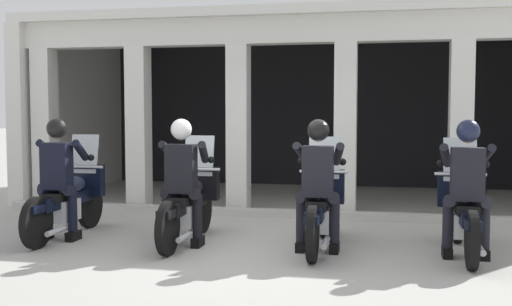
{
  "coord_description": "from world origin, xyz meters",
  "views": [
    {
      "loc": [
        1.63,
        -7.52,
        1.7
      ],
      "look_at": [
        0.0,
        0.28,
        1.14
      ],
      "focal_mm": 43.9,
      "sensor_mm": 36.0,
      "label": 1
    }
  ],
  "objects_px": {
    "motorcycle_center_left": "(189,203)",
    "police_officer_center_right": "(318,174)",
    "police_officer_far_right": "(467,177)",
    "motorcycle_center_right": "(320,207)",
    "motorcycle_far_right": "(463,211)",
    "motorcycle_far_left": "(70,199)",
    "police_officer_center_left": "(182,171)",
    "police_officer_far_left": "(58,168)"
  },
  "relations": [
    {
      "from": "motorcycle_center_left",
      "to": "police_officer_center_right",
      "type": "xyz_separation_m",
      "value": [
        1.69,
        -0.27,
        0.44
      ]
    },
    {
      "from": "police_officer_far_right",
      "to": "motorcycle_center_right",
      "type": "bearing_deg",
      "value": 177.59
    },
    {
      "from": "motorcycle_far_right",
      "to": "motorcycle_center_right",
      "type": "bearing_deg",
      "value": -172.83
    },
    {
      "from": "police_officer_center_right",
      "to": "motorcycle_far_right",
      "type": "height_order",
      "value": "police_officer_center_right"
    },
    {
      "from": "motorcycle_far_left",
      "to": "police_officer_center_right",
      "type": "xyz_separation_m",
      "value": [
        3.37,
        -0.29,
        0.44
      ]
    },
    {
      "from": "motorcycle_center_left",
      "to": "motorcycle_center_right",
      "type": "bearing_deg",
      "value": 4.55
    },
    {
      "from": "police_officer_center_left",
      "to": "motorcycle_center_right",
      "type": "bearing_deg",
      "value": 14.07
    },
    {
      "from": "motorcycle_far_left",
      "to": "police_officer_center_right",
      "type": "bearing_deg",
      "value": 0.48
    },
    {
      "from": "motorcycle_far_left",
      "to": "police_officer_center_right",
      "type": "relative_size",
      "value": 1.29
    },
    {
      "from": "motorcycle_far_right",
      "to": "police_officer_far_right",
      "type": "height_order",
      "value": "police_officer_far_right"
    },
    {
      "from": "motorcycle_far_left",
      "to": "motorcycle_center_left",
      "type": "xyz_separation_m",
      "value": [
        1.69,
        -0.01,
        0.0
      ]
    },
    {
      "from": "motorcycle_far_left",
      "to": "motorcycle_center_right",
      "type": "bearing_deg",
      "value": 5.28
    },
    {
      "from": "motorcycle_far_left",
      "to": "motorcycle_far_right",
      "type": "xyz_separation_m",
      "value": [
        5.06,
        0.03,
        0.0
      ]
    },
    {
      "from": "motorcycle_far_left",
      "to": "motorcycle_center_right",
      "type": "height_order",
      "value": "same"
    },
    {
      "from": "police_officer_far_left",
      "to": "motorcycle_far_right",
      "type": "bearing_deg",
      "value": 8.85
    },
    {
      "from": "police_officer_far_left",
      "to": "motorcycle_center_right",
      "type": "xyz_separation_m",
      "value": [
        3.38,
        0.28,
        -0.44
      ]
    },
    {
      "from": "police_officer_far_left",
      "to": "motorcycle_far_right",
      "type": "relative_size",
      "value": 0.78
    },
    {
      "from": "motorcycle_center_left",
      "to": "police_officer_center_right",
      "type": "relative_size",
      "value": 1.29
    },
    {
      "from": "police_officer_center_left",
      "to": "police_officer_center_right",
      "type": "distance_m",
      "value": 1.69
    },
    {
      "from": "motorcycle_center_left",
      "to": "motorcycle_center_right",
      "type": "height_order",
      "value": "same"
    },
    {
      "from": "police_officer_center_left",
      "to": "police_officer_far_right",
      "type": "height_order",
      "value": "same"
    },
    {
      "from": "police_officer_center_left",
      "to": "motorcycle_far_right",
      "type": "xyz_separation_m",
      "value": [
        3.38,
        0.32,
        -0.44
      ]
    },
    {
      "from": "police_officer_center_left",
      "to": "police_officer_center_right",
      "type": "relative_size",
      "value": 1.0
    },
    {
      "from": "police_officer_far_left",
      "to": "police_officer_center_right",
      "type": "xyz_separation_m",
      "value": [
        3.38,
        -0.0,
        0.0
      ]
    },
    {
      "from": "motorcycle_center_left",
      "to": "police_officer_center_left",
      "type": "distance_m",
      "value": 0.52
    },
    {
      "from": "motorcycle_center_left",
      "to": "police_officer_far_right",
      "type": "relative_size",
      "value": 1.29
    },
    {
      "from": "police_officer_center_right",
      "to": "motorcycle_center_right",
      "type": "bearing_deg",
      "value": 105.11
    },
    {
      "from": "motorcycle_center_left",
      "to": "police_officer_center_left",
      "type": "bearing_deg",
      "value": -86.04
    },
    {
      "from": "motorcycle_far_left",
      "to": "motorcycle_far_right",
      "type": "height_order",
      "value": "same"
    },
    {
      "from": "motorcycle_center_right",
      "to": "motorcycle_far_right",
      "type": "height_order",
      "value": "same"
    },
    {
      "from": "motorcycle_center_left",
      "to": "police_officer_center_left",
      "type": "xyz_separation_m",
      "value": [
        -0.0,
        -0.28,
        0.44
      ]
    },
    {
      "from": "motorcycle_center_right",
      "to": "police_officer_far_right",
      "type": "distance_m",
      "value": 1.76
    },
    {
      "from": "police_officer_center_left",
      "to": "police_officer_far_right",
      "type": "relative_size",
      "value": 1.0
    },
    {
      "from": "motorcycle_far_right",
      "to": "police_officer_center_left",
      "type": "bearing_deg",
      "value": -168.39
    },
    {
      "from": "police_officer_far_left",
      "to": "police_officer_far_right",
      "type": "xyz_separation_m",
      "value": [
        5.06,
        0.03,
        0.0
      ]
    },
    {
      "from": "police_officer_far_right",
      "to": "police_officer_center_left",
      "type": "bearing_deg",
      "value": -173.18
    },
    {
      "from": "police_officer_far_left",
      "to": "motorcycle_center_left",
      "type": "bearing_deg",
      "value": 14.43
    },
    {
      "from": "motorcycle_center_right",
      "to": "police_officer_center_right",
      "type": "xyz_separation_m",
      "value": [
        -0.0,
        -0.28,
        0.44
      ]
    },
    {
      "from": "motorcycle_far_right",
      "to": "police_officer_far_right",
      "type": "distance_m",
      "value": 0.52
    },
    {
      "from": "motorcycle_center_right",
      "to": "motorcycle_far_right",
      "type": "bearing_deg",
      "value": 16.4
    },
    {
      "from": "police_officer_far_left",
      "to": "motorcycle_center_right",
      "type": "bearing_deg",
      "value": 10.08
    },
    {
      "from": "motorcycle_center_left",
      "to": "motorcycle_far_right",
      "type": "bearing_deg",
      "value": 4.9
    }
  ]
}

